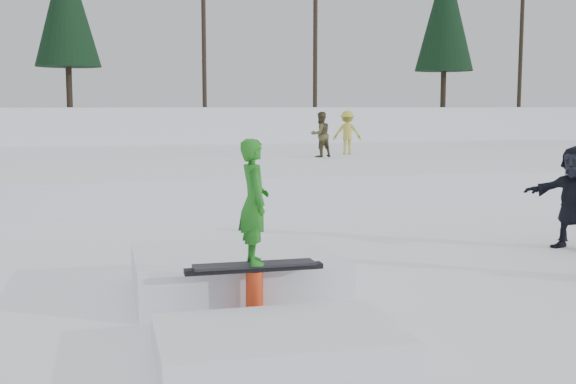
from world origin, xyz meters
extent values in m
plane|color=white|center=(0.00, 0.00, 0.00)|extent=(120.00, 120.00, 0.00)
cube|color=white|center=(0.00, 30.00, 1.20)|extent=(60.00, 14.00, 2.40)
cube|color=white|center=(0.00, 16.00, 0.40)|extent=(50.00, 18.00, 0.80)
cylinder|color=black|center=(-4.00, 28.50, 3.40)|extent=(0.30, 0.30, 2.00)
cone|color=black|center=(-4.00, 28.50, 7.38)|extent=(3.20, 3.20, 5.95)
cylinder|color=black|center=(3.00, 30.50, 7.15)|extent=(0.24, 0.24, 9.50)
cylinder|color=black|center=(9.00, 29.50, 6.40)|extent=(0.24, 0.24, 8.00)
cylinder|color=black|center=(16.00, 28.00, 3.40)|extent=(0.30, 0.30, 2.00)
cone|color=black|center=(16.00, 28.00, 7.55)|extent=(3.20, 3.20, 6.30)
cylinder|color=black|center=(22.00, 30.00, 7.65)|extent=(0.24, 0.24, 10.50)
imported|color=#474125|center=(4.52, 13.55, 1.54)|extent=(0.87, 0.77, 1.49)
imported|color=gold|center=(5.85, 14.75, 1.55)|extent=(1.08, 0.78, 1.51)
imported|color=black|center=(5.50, 1.59, 0.91)|extent=(1.36, 1.70, 1.81)
cube|color=white|center=(-0.72, 0.06, 0.27)|extent=(2.60, 2.20, 0.54)
cube|color=white|center=(-0.72, -2.44, 0.15)|extent=(2.40, 1.60, 0.30)
cylinder|color=#D4451F|center=(-0.72, -1.24, 0.03)|extent=(0.44, 0.44, 0.06)
cylinder|color=#D4451F|center=(-0.72, -1.24, 0.30)|extent=(0.20, 0.20, 0.60)
cube|color=black|center=(-0.72, -1.24, 0.63)|extent=(1.60, 0.16, 0.06)
cube|color=black|center=(-0.72, -1.24, 0.68)|extent=(1.40, 0.28, 0.03)
imported|color=#1E761A|center=(-0.72, -1.24, 1.40)|extent=(0.34, 0.52, 1.42)
camera|label=1|loc=(-2.32, -9.17, 2.48)|focal=45.00mm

